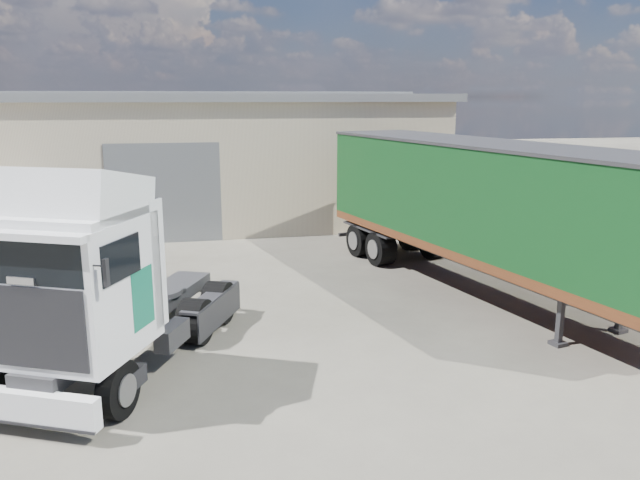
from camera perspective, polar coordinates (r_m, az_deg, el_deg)
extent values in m
plane|color=#2C2A23|center=(13.85, -7.00, -9.12)|extent=(120.00, 120.00, 0.00)
cube|color=beige|center=(29.40, -21.46, 6.83)|extent=(30.00, 12.00, 5.00)
cube|color=#5A5C5F|center=(29.27, -21.89, 11.98)|extent=(30.60, 12.60, 0.30)
cube|color=#5A5C5F|center=(23.08, -14.03, 4.14)|extent=(4.00, 0.08, 3.60)
cube|color=#5A5C5F|center=(29.28, -21.92, 12.37)|extent=(30.60, 0.40, 0.15)
cube|color=maroon|center=(22.85, 21.69, 2.12)|extent=(0.35, 26.00, 2.50)
cylinder|color=black|center=(11.56, -22.33, -12.02)|extent=(2.49, 1.84, 0.99)
cylinder|color=black|center=(14.11, -14.75, -6.91)|extent=(2.53, 1.86, 0.99)
cylinder|color=black|center=(15.21, -12.49, -5.33)|extent=(2.53, 1.86, 0.99)
cube|color=#2D2D30|center=(13.16, -16.89, -6.92)|extent=(3.28, 5.94, 0.28)
cube|color=silver|center=(10.93, -25.04, -13.67)|extent=(2.26, 1.18, 0.51)
cube|color=silver|center=(11.26, -22.09, -3.86)|extent=(3.00, 2.90, 2.28)
cube|color=black|center=(10.55, -25.23, -7.24)|extent=(1.89, 0.89, 1.30)
cube|color=black|center=(10.28, -25.72, -1.84)|extent=(1.93, 0.90, 0.70)
cube|color=silver|center=(11.10, -22.18, 3.67)|extent=(2.84, 2.59, 1.14)
cube|color=#0E6247|center=(12.29, -25.48, -4.04)|extent=(0.30, 0.64, 1.02)
cube|color=#0E6247|center=(11.02, -15.87, -5.12)|extent=(0.30, 0.64, 1.02)
cylinder|color=#2D2D30|center=(14.10, -14.52, -4.60)|extent=(1.35, 1.35, 0.11)
cube|color=#2D2D30|center=(14.27, 21.09, -6.88)|extent=(0.37, 0.37, 1.11)
cube|color=#2D2D30|center=(15.58, 25.77, -5.66)|extent=(0.37, 0.37, 1.11)
cylinder|color=black|center=(20.75, 7.08, -0.10)|extent=(2.76, 1.65, 1.07)
cube|color=#2D2D30|center=(17.44, 14.26, -1.64)|extent=(3.68, 11.95, 0.35)
cube|color=#5F3015|center=(17.36, 14.32, -0.58)|extent=(5.35, 12.36, 0.24)
cube|color=black|center=(17.09, 14.58, 4.10)|extent=(5.35, 12.36, 2.62)
cube|color=#2D2D30|center=(16.95, 14.84, 8.55)|extent=(5.42, 12.44, 0.08)
cylinder|color=black|center=(24.41, -24.44, 0.22)|extent=(1.79, 1.12, 0.58)
cube|color=silver|center=(23.15, -26.45, 0.98)|extent=(2.95, 4.38, 1.50)
cone|color=#20232B|center=(20.64, -25.87, -1.36)|extent=(6.43, 6.43, 1.09)
cone|color=#20232B|center=(19.77, -20.05, -2.24)|extent=(2.41, 2.41, 0.54)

